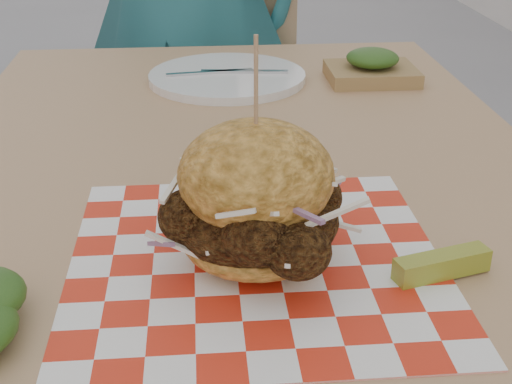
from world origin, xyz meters
The scene contains 7 objects.
patio_table centered at (-0.06, 0.12, 0.67)m, with size 0.80×1.20×0.75m.
patio_chair centered at (-0.04, 1.03, 0.55)m, with size 0.48×0.49×0.95m.
paper_liner centered at (-0.06, -0.12, 0.75)m, with size 0.36×0.36×0.00m, color red.
sandwich centered at (-0.06, -0.12, 0.81)m, with size 0.19×0.19×0.22m.
pickle_spear centered at (0.11, -0.16, 0.76)m, with size 0.10×0.02×0.02m, color olive.
place_setting centered at (-0.06, 0.48, 0.76)m, with size 0.27×0.27×0.02m.
kraft_tray centered at (0.19, 0.46, 0.77)m, with size 0.15×0.12×0.06m.
Camera 1 is at (-0.11, -0.71, 1.12)m, focal length 50.00 mm.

